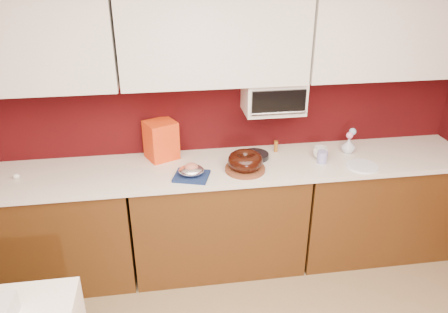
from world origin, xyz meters
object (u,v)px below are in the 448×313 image
coffee_mug (320,152)px  blue_jar (322,157)px  toaster_oven (273,96)px  flower_vase (348,145)px  foil_ham_nest (191,170)px  pandoro_box (161,140)px  bundt_cake (245,161)px

coffee_mug → blue_jar: coffee_mug is taller
toaster_oven → flower_vase: 0.74m
foil_ham_nest → pandoro_box: 0.42m
blue_jar → pandoro_box: bearing=167.4°
toaster_oven → coffee_mug: size_ratio=4.10×
coffee_mug → flower_vase: size_ratio=0.83×
bundt_cake → coffee_mug: 0.63m
pandoro_box → flower_vase: (1.48, -0.12, -0.08)m
blue_jar → coffee_mug: bearing=80.5°
toaster_oven → coffee_mug: toaster_oven is taller
pandoro_box → blue_jar: (1.21, -0.27, -0.10)m
foil_ham_nest → coffee_mug: size_ratio=1.67×
bundt_cake → flower_vase: size_ratio=1.94×
bundt_cake → flower_vase: (0.88, 0.19, -0.01)m
toaster_oven → bundt_cake: (-0.26, -0.28, -0.39)m
foil_ham_nest → coffee_mug: (1.02, 0.17, -0.00)m
toaster_oven → foil_ham_nest: bearing=-154.0°
pandoro_box → coffee_mug: (1.22, -0.19, -0.09)m
toaster_oven → pandoro_box: (-0.86, 0.04, -0.33)m
bundt_cake → blue_jar: 0.61m
toaster_oven → foil_ham_nest: (-0.66, -0.32, -0.42)m
bundt_cake → coffee_mug: size_ratio=2.34×
foil_ham_nest → coffee_mug: coffee_mug is taller
foil_ham_nest → flower_vase: size_ratio=1.38×
coffee_mug → blue_jar: (-0.01, -0.08, -0.01)m
flower_vase → blue_jar: bearing=-151.4°
coffee_mug → flower_vase: (0.26, 0.07, 0.01)m
bundt_cake → coffee_mug: (0.62, 0.12, -0.03)m
bundt_cake → pandoro_box: size_ratio=0.86×
toaster_oven → bundt_cake: bearing=-133.2°
toaster_oven → pandoro_box: bearing=177.6°
coffee_mug → pandoro_box: bearing=171.1°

